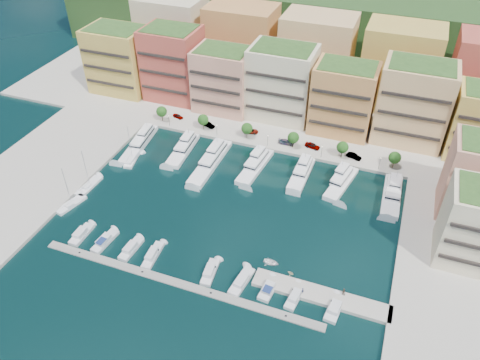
# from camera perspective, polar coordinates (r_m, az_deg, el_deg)

# --- Properties ---
(ground) EXTENTS (400.00, 400.00, 0.00)m
(ground) POSITION_cam_1_polar(r_m,az_deg,el_deg) (132.11, -0.82, -3.32)
(ground) COLOR black
(ground) RESTS_ON ground
(north_quay) EXTENTS (220.00, 64.00, 2.00)m
(north_quay) POSITION_cam_1_polar(r_m,az_deg,el_deg) (180.83, 6.36, 9.00)
(north_quay) COLOR #9E998E
(north_quay) RESTS_ON ground
(east_quay) EXTENTS (34.00, 76.00, 2.00)m
(east_quay) POSITION_cam_1_polar(r_m,az_deg,el_deg) (124.05, 26.11, -11.96)
(east_quay) COLOR #9E998E
(east_quay) RESTS_ON ground
(west_quay) EXTENTS (34.00, 76.00, 2.00)m
(west_quay) POSITION_cam_1_polar(r_m,az_deg,el_deg) (156.19, -23.70, 0.41)
(west_quay) COLOR #9E998E
(west_quay) RESTS_ON ground
(hillside) EXTENTS (240.00, 40.00, 58.00)m
(hillside) POSITION_cam_1_polar(r_m,az_deg,el_deg) (223.12, 9.75, 14.57)
(hillside) COLOR #203716
(hillside) RESTS_ON ground
(south_pontoon) EXTENTS (72.00, 2.20, 0.35)m
(south_pontoon) POSITION_cam_1_polar(r_m,az_deg,el_deg) (114.30, -7.81, -12.33)
(south_pontoon) COLOR gray
(south_pontoon) RESTS_ON ground
(finger_pier) EXTENTS (32.00, 5.00, 2.00)m
(finger_pier) POSITION_cam_1_polar(r_m,az_deg,el_deg) (112.31, 9.79, -13.86)
(finger_pier) COLOR #9E998E
(finger_pier) RESTS_ON ground
(apartment_0) EXTENTS (22.00, 16.50, 24.80)m
(apartment_0) POSITION_cam_1_polar(r_m,az_deg,el_deg) (190.11, -14.52, 14.02)
(apartment_0) COLOR gold
(apartment_0) RESTS_ON north_quay
(apartment_1) EXTENTS (20.00, 16.50, 26.80)m
(apartment_1) POSITION_cam_1_polar(r_m,az_deg,el_deg) (180.41, -8.19, 13.87)
(apartment_1) COLOR #AF493A
(apartment_1) RESTS_ON north_quay
(apartment_2) EXTENTS (20.00, 15.50, 22.80)m
(apartment_2) POSITION_cam_1_polar(r_m,az_deg,el_deg) (171.29, -2.04, 12.12)
(apartment_2) COLOR #E89D81
(apartment_2) RESTS_ON north_quay
(apartment_3) EXTENTS (22.00, 16.50, 25.80)m
(apartment_3) POSITION_cam_1_polar(r_m,az_deg,el_deg) (166.25, 5.08, 11.72)
(apartment_3) COLOR beige
(apartment_3) RESTS_ON north_quay
(apartment_4) EXTENTS (20.00, 15.50, 23.80)m
(apartment_4) POSITION_cam_1_polar(r_m,az_deg,el_deg) (161.28, 12.47, 9.66)
(apartment_4) COLOR tan
(apartment_4) RESTS_ON north_quay
(apartment_5) EXTENTS (22.00, 16.50, 26.80)m
(apartment_5) POSITION_cam_1_polar(r_m,az_deg,el_deg) (161.64, 20.38, 8.77)
(apartment_5) COLOR #E4B779
(apartment_5) RESTS_ON north_quay
(backblock_0) EXTENTS (26.00, 18.00, 30.00)m
(backblock_0) POSITION_cam_1_polar(r_m,az_deg,el_deg) (202.51, -8.19, 17.15)
(backblock_0) COLOR beige
(backblock_0) RESTS_ON north_quay
(backblock_1) EXTENTS (26.00, 18.00, 30.00)m
(backblock_1) POSITION_cam_1_polar(r_m,az_deg,el_deg) (190.87, 0.17, 16.19)
(backblock_1) COLOR tan
(backblock_1) RESTS_ON north_quay
(backblock_2) EXTENTS (26.00, 18.00, 30.00)m
(backblock_2) POSITION_cam_1_polar(r_m,az_deg,el_deg) (183.45, 9.30, 14.76)
(backblock_2) COLOR #E4B779
(backblock_2) RESTS_ON north_quay
(backblock_3) EXTENTS (26.00, 18.00, 30.00)m
(backblock_3) POSITION_cam_1_polar(r_m,az_deg,el_deg) (180.76, 18.79, 12.86)
(backblock_3) COLOR gold
(backblock_3) RESTS_ON north_quay
(tree_0) EXTENTS (3.80, 3.80, 5.65)m
(tree_0) POSITION_cam_1_polar(r_m,az_deg,el_deg) (168.62, -9.54, 8.23)
(tree_0) COLOR #473323
(tree_0) RESTS_ON north_quay
(tree_1) EXTENTS (3.80, 3.80, 5.65)m
(tree_1) POSITION_cam_1_polar(r_m,az_deg,el_deg) (162.01, -4.52, 7.33)
(tree_1) COLOR #473323
(tree_1) RESTS_ON north_quay
(tree_2) EXTENTS (3.80, 3.80, 5.65)m
(tree_2) POSITION_cam_1_polar(r_m,az_deg,el_deg) (156.76, 0.86, 6.31)
(tree_2) COLOR #473323
(tree_2) RESTS_ON north_quay
(tree_3) EXTENTS (3.80, 3.80, 5.65)m
(tree_3) POSITION_cam_1_polar(r_m,az_deg,el_deg) (153.01, 6.53, 5.16)
(tree_3) COLOR #473323
(tree_3) RESTS_ON north_quay
(tree_4) EXTENTS (3.80, 3.80, 5.65)m
(tree_4) POSITION_cam_1_polar(r_m,az_deg,el_deg) (150.87, 12.40, 3.91)
(tree_4) COLOR #473323
(tree_4) RESTS_ON north_quay
(tree_5) EXTENTS (3.80, 3.80, 5.65)m
(tree_5) POSITION_cam_1_polar(r_m,az_deg,el_deg) (150.41, 18.35, 2.61)
(tree_5) COLOR #473323
(tree_5) RESTS_ON north_quay
(lamppost_0) EXTENTS (0.30, 0.30, 4.20)m
(lamppost_0) POSITION_cam_1_polar(r_m,az_deg,el_deg) (165.59, -8.65, 7.36)
(lamppost_0) COLOR black
(lamppost_0) RESTS_ON north_quay
(lamppost_1) EXTENTS (0.30, 0.30, 4.20)m
(lamppost_1) POSITION_cam_1_polar(r_m,az_deg,el_deg) (158.56, -2.85, 6.28)
(lamppost_1) COLOR black
(lamppost_1) RESTS_ON north_quay
(lamppost_2) EXTENTS (0.30, 0.30, 4.20)m
(lamppost_2) POSITION_cam_1_polar(r_m,az_deg,el_deg) (153.33, 3.39, 5.03)
(lamppost_2) COLOR black
(lamppost_2) RESTS_ON north_quay
(lamppost_3) EXTENTS (0.30, 0.30, 4.20)m
(lamppost_3) POSITION_cam_1_polar(r_m,az_deg,el_deg) (150.09, 9.95, 3.65)
(lamppost_3) COLOR black
(lamppost_3) RESTS_ON north_quay
(lamppost_4) EXTENTS (0.30, 0.30, 4.20)m
(lamppost_4) POSITION_cam_1_polar(r_m,az_deg,el_deg) (148.96, 16.69, 2.17)
(lamppost_4) COLOR black
(lamppost_4) RESTS_ON north_quay
(yacht_0) EXTENTS (7.02, 23.28, 7.30)m
(yacht_0) POSITION_cam_1_polar(r_m,az_deg,el_deg) (159.89, -12.07, 4.58)
(yacht_0) COLOR white
(yacht_0) RESTS_ON ground
(yacht_1) EXTENTS (5.94, 19.30, 7.30)m
(yacht_1) POSITION_cam_1_polar(r_m,az_deg,el_deg) (154.49, -6.88, 3.86)
(yacht_1) COLOR white
(yacht_1) RESTS_ON ground
(yacht_2) EXTENTS (5.04, 25.25, 7.30)m
(yacht_2) POSITION_cam_1_polar(r_m,az_deg,el_deg) (148.27, -3.49, 2.50)
(yacht_2) COLOR white
(yacht_2) RESTS_ON ground
(yacht_3) EXTENTS (6.43, 20.05, 7.30)m
(yacht_3) POSITION_cam_1_polar(r_m,az_deg,el_deg) (146.04, 1.94, 1.93)
(yacht_3) COLOR white
(yacht_3) RESTS_ON ground
(yacht_4) EXTENTS (4.82, 17.26, 7.30)m
(yacht_4) POSITION_cam_1_polar(r_m,az_deg,el_deg) (144.05, 7.53, 0.93)
(yacht_4) COLOR white
(yacht_4) RESTS_ON ground
(yacht_5) EXTENTS (7.73, 18.13, 7.30)m
(yacht_5) POSITION_cam_1_polar(r_m,az_deg,el_deg) (142.50, 12.28, -0.13)
(yacht_5) COLOR white
(yacht_5) RESTS_ON ground
(yacht_6) EXTENTS (5.52, 19.05, 7.30)m
(yacht_6) POSITION_cam_1_polar(r_m,az_deg,el_deg) (141.79, 18.06, -1.56)
(yacht_6) COLOR white
(yacht_6) RESTS_ON ground
(cruiser_0) EXTENTS (2.81, 8.00, 2.55)m
(cruiser_0) POSITION_cam_1_polar(r_m,az_deg,el_deg) (130.24, -18.76, -6.30)
(cruiser_0) COLOR silver
(cruiser_0) RESTS_ON ground
(cruiser_1) EXTENTS (3.39, 8.79, 2.66)m
(cruiser_1) POSITION_cam_1_polar(r_m,az_deg,el_deg) (126.52, -16.15, -7.19)
(cruiser_1) COLOR silver
(cruiser_1) RESTS_ON ground
(cruiser_2) EXTENTS (3.06, 8.26, 2.55)m
(cruiser_2) POSITION_cam_1_polar(r_m,az_deg,el_deg) (122.92, -13.14, -8.19)
(cruiser_2) COLOR silver
(cruiser_2) RESTS_ON ground
(cruiser_3) EXTENTS (3.07, 9.21, 2.55)m
(cruiser_3) POSITION_cam_1_polar(r_m,az_deg,el_deg) (120.27, -10.58, -9.03)
(cruiser_3) COLOR silver
(cruiser_3) RESTS_ON ground
(cruiser_5) EXTENTS (3.37, 8.33, 2.55)m
(cruiser_5) POSITION_cam_1_polar(r_m,az_deg,el_deg) (114.90, -3.68, -11.16)
(cruiser_5) COLOR silver
(cruiser_5) RESTS_ON ground
(cruiser_6) EXTENTS (3.93, 9.34, 2.55)m
(cruiser_6) POSITION_cam_1_polar(r_m,az_deg,el_deg) (112.84, 0.19, -12.28)
(cruiser_6) COLOR silver
(cruiser_6) RESTS_ON ground
(cruiser_7) EXTENTS (3.46, 7.35, 2.66)m
(cruiser_7) POSITION_cam_1_polar(r_m,az_deg,el_deg) (111.55, 3.48, -13.17)
(cruiser_7) COLOR silver
(cruiser_7) RESTS_ON ground
(cruiser_8) EXTENTS (3.34, 7.85, 2.55)m
(cruiser_8) POSITION_cam_1_polar(r_m,az_deg,el_deg) (110.73, 6.69, -14.00)
(cruiser_8) COLOR silver
(cruiser_8) RESTS_ON ground
(cruiser_9) EXTENTS (3.63, 7.85, 2.55)m
(cruiser_9) POSITION_cam_1_polar(r_m,az_deg,el_deg) (110.13, 11.43, -15.14)
(cruiser_9) COLOR silver
(cruiser_9) RESTS_ON ground
(sailboat_2) EXTENTS (4.61, 9.24, 13.20)m
(sailboat_2) POSITION_cam_1_polar(r_m,az_deg,el_deg) (153.28, -13.06, 2.38)
(sailboat_2) COLOR white
(sailboat_2) RESTS_ON ground
(sailboat_0) EXTENTS (5.02, 9.73, 13.20)m
(sailboat_0) POSITION_cam_1_polar(r_m,az_deg,el_deg) (140.77, -19.91, -2.86)
(sailboat_0) COLOR white
(sailboat_0) RESTS_ON ground
(sailboat_1) EXTENTS (3.12, 10.10, 13.20)m
(sailboat_1) POSITION_cam_1_polar(r_m,az_deg,el_deg) (145.77, -17.93, -0.75)
(sailboat_1) COLOR white
(sailboat_1) RESTS_ON ground
(tender_0) EXTENTS (3.88, 2.80, 0.80)m
(tender_0) POSITION_cam_1_polar(r_m,az_deg,el_deg) (117.18, 3.82, -10.00)
(tender_0) COLOR white
(tender_0) RESTS_ON ground
(tender_1) EXTENTS (1.99, 1.84, 0.86)m
(tender_1) POSITION_cam_1_polar(r_m,az_deg,el_deg) (115.32, 6.19, -11.20)
(tender_1) COLOR beige
(tender_1) RESTS_ON ground
(car_0) EXTENTS (4.35, 2.70, 1.38)m
(car_0) POSITION_cam_1_polar(r_m,az_deg,el_deg) (171.04, -7.56, 7.72)
(car_0) COLOR gray
(car_0) RESTS_ON north_quay
(car_1) EXTENTS (4.94, 2.94, 1.54)m
(car_1) POSITION_cam_1_polar(r_m,az_deg,el_deg) (164.73, -3.84, 6.73)
(car_1) COLOR gray
(car_1) RESTS_ON north_quay
(car_2) EXTENTS (5.61, 3.54, 1.44)m
(car_2) POSITION_cam_1_polar(r_m,az_deg,el_deg) (161.10, 1.32, 6.00)
(car_2) COLOR gray
(car_2) RESTS_ON north_quay
(car_3) EXTENTS (5.37, 2.55, 1.51)m
(car_3) POSITION_cam_1_polar(r_m,az_deg,el_deg) (156.02, 5.66, 4.63)
(car_3) COLOR gray
(car_3) RESTS_ON north_quay
(car_4) EXTENTS (5.37, 3.10, 1.72)m
(car_4) POSITION_cam_1_polar(r_m,az_deg,el_deg) (155.16, 8.82, 4.17)
(car_4) COLOR gray
(car_4) RESTS_ON north_quay
(car_5) EXTENTS (5.06, 3.05, 1.57)m
(car_5) POSITION_cam_1_polar(r_m,az_deg,el_deg) (152.89, 13.72, 2.85)
(car_5) COLOR gray
(car_5) RESTS_ON north_quay
(person_0) EXTENTS (0.69, 0.66, 1.59)m
(person_0) POSITION_cam_1_polar(r_m,az_deg,el_deg) (110.56, 7.65, -13.19)
(person_0) COLOR #242849
(person_0) RESTS_ON finger_pier
(person_1) EXTENTS (0.98, 0.79, 1.95)m
(person_1) POSITION_cam_1_polar(r_m,az_deg,el_deg) (111.68, 12.50, -13.14)
(person_1) COLOR #433428
(person_1) RESTS_ON finger_pier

